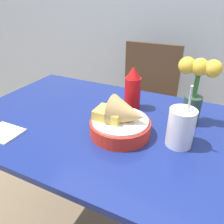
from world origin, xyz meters
name	(u,v)px	position (x,y,z in m)	size (l,w,h in m)	color
dining_table	(103,144)	(0.00, 0.00, 0.66)	(1.14, 0.73, 0.77)	navy
chair_far_window	(146,99)	(-0.04, 0.74, 0.55)	(0.40, 0.40, 0.93)	#473323
food_basket	(122,121)	(0.11, -0.05, 0.83)	(0.22, 0.22, 0.15)	red
ketchup_bottle	(133,89)	(0.07, 0.16, 0.87)	(0.07, 0.07, 0.19)	red
drink_cup	(181,129)	(0.31, -0.03, 0.84)	(0.09, 0.09, 0.23)	silver
flower_vase	(196,86)	(0.32, 0.14, 0.93)	(0.15, 0.07, 0.26)	#2D4738
napkin	(3,132)	(-0.29, -0.24, 0.78)	(0.13, 0.11, 0.01)	white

